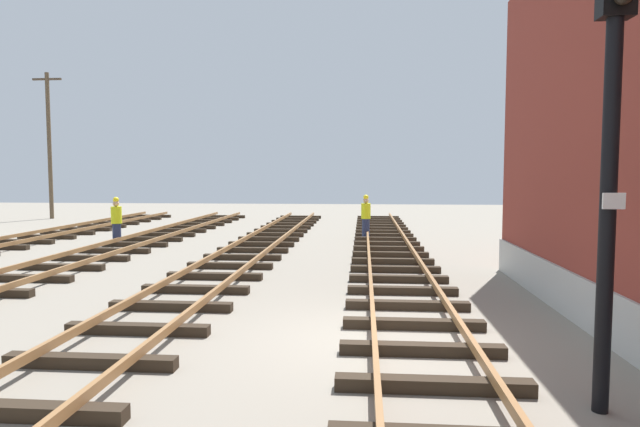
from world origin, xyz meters
The scene contains 7 objects.
ground_plane centered at (0.00, 0.00, 0.00)m, with size 80.00×80.00×0.00m, color gray.
track_near_building centered at (0.74, 0.00, 0.13)m, with size 2.50×49.67×0.32m.
track_centre centered at (-4.02, 0.00, 0.13)m, with size 2.50×49.67×0.32m.
signal_mast centered at (2.59, -2.49, 3.48)m, with size 0.36×0.40×5.56m.
utility_pole_far centered at (-19.29, 22.75, 4.63)m, with size 1.80×0.24×8.86m.
track_worker_foreground centered at (-9.63, 11.10, 0.93)m, with size 0.40×0.40×1.87m.
track_worker_distant centered at (-0.06, 14.08, 0.93)m, with size 0.40×0.40×1.87m.
Camera 1 is at (-0.16, -8.77, 2.75)m, focal length 30.18 mm.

